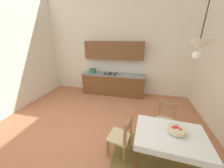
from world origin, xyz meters
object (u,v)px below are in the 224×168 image
at_px(kitchen_cabinetry, 113,75).
at_px(dining_chair_kitchen_side, 165,121).
at_px(dining_chair_tv_side, 121,137).
at_px(fruit_bowl, 176,130).
at_px(dining_table, 169,140).
at_px(pendant_lamp, 199,45).

xyz_separation_m(kitchen_cabinetry, dining_chair_kitchen_side, (1.80, -2.20, -0.41)).
xyz_separation_m(kitchen_cabinetry, dining_chair_tv_side, (0.82, -2.96, -0.41)).
height_order(dining_chair_tv_side, fruit_bowl, dining_chair_tv_side).
bearing_deg(dining_table, pendant_lamp, -18.22).
bearing_deg(dining_chair_kitchen_side, kitchen_cabinetry, 129.31).
bearing_deg(dining_chair_kitchen_side, dining_chair_tv_side, -142.02).
distance_m(dining_table, dining_chair_tv_side, 0.91).
distance_m(kitchen_cabinetry, fruit_bowl, 3.47).
xyz_separation_m(dining_chair_tv_side, fruit_bowl, (0.99, 0.00, 0.37)).
bearing_deg(dining_table, dining_chair_kitchen_side, 84.32).
relative_size(fruit_bowl, pendant_lamp, 0.37).
bearing_deg(fruit_bowl, kitchen_cabinetry, 121.50).
bearing_deg(dining_chair_kitchen_side, dining_table, -95.68).
xyz_separation_m(dining_chair_kitchen_side, pendant_lamp, (0.02, -0.85, 1.82)).
distance_m(dining_chair_tv_side, pendant_lamp, 2.08).
relative_size(dining_table, dining_chair_tv_side, 1.36).
height_order(fruit_bowl, pendant_lamp, pendant_lamp).
height_order(dining_table, fruit_bowl, fruit_bowl).
relative_size(dining_table, fruit_bowl, 4.21).
xyz_separation_m(dining_table, dining_chair_kitchen_side, (0.08, 0.82, -0.17)).
bearing_deg(dining_chair_tv_side, kitchen_cabinetry, 105.51).
relative_size(dining_chair_tv_side, fruit_bowl, 3.10).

